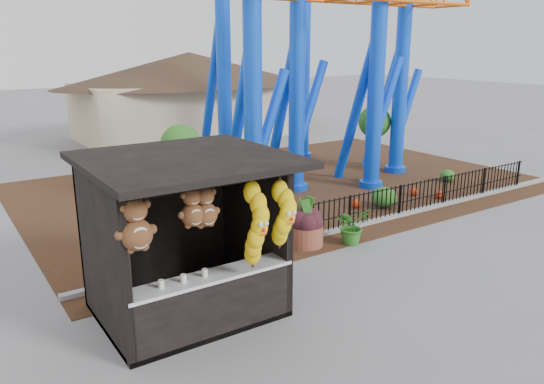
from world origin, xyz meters
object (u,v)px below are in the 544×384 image
roller_coaster (306,2)px  terracotta_planter (305,235)px  potted_plant (352,225)px  prize_booth (190,242)px

roller_coaster → terracotta_planter: (-4.11, -5.53, -6.16)m
potted_plant → prize_booth: bearing=-164.4°
potted_plant → terracotta_planter: bearing=155.9°
prize_booth → potted_plant: (5.12, 1.25, -1.04)m
terracotta_planter → potted_plant: 1.25m
prize_booth → potted_plant: size_ratio=3.57×
roller_coaster → potted_plant: size_ratio=11.21×
prize_booth → terracotta_planter: bearing=24.1°
prize_booth → roller_coaster: size_ratio=0.32×
roller_coaster → potted_plant: roller_coaster is taller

